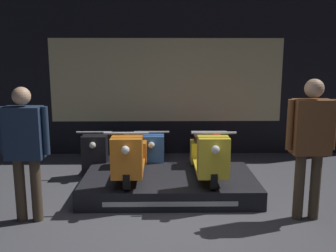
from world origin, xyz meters
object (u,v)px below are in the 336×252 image
Objects in this scene: scooter_backrow_0 at (100,151)px; scooter_display_left at (130,157)px; person_left_browsing at (25,143)px; scooter_display_right at (208,156)px; scooter_backrow_2 at (205,151)px; person_right_browsing at (311,137)px; scooter_backrow_1 at (153,151)px.

scooter_display_left is at bearing -63.63° from scooter_backrow_0.
person_left_browsing reaches higher than scooter_display_left.
scooter_display_right is at bearing 20.76° from person_left_browsing.
person_left_browsing is (-1.21, -0.90, 0.42)m from scooter_display_left.
scooter_backrow_2 is at bearing 47.14° from scooter_display_left.
person_right_browsing reaches higher than person_left_browsing.
scooter_display_left is at bearing 180.00° from scooter_display_right.
person_left_browsing is (-2.48, -2.27, 0.70)m from scooter_backrow_2.
person_right_browsing is (1.04, -2.27, 0.76)m from scooter_backrow_2.
scooter_display_right is 2.57m from person_left_browsing.
scooter_backrow_2 is (1.95, 0.00, 0.00)m from scooter_backrow_0.
scooter_display_left is 0.90× the size of person_left_browsing.
scooter_display_right is 1.00× the size of scooter_backrow_0.
scooter_backrow_1 is 1.00× the size of scooter_backrow_2.
person_right_browsing reaches higher than scooter_backrow_1.
person_left_browsing is 3.52m from person_right_browsing.
scooter_display_left is at bearing 158.76° from person_right_browsing.
person_right_browsing is at bearing -38.01° from scooter_display_right.
person_right_browsing is (2.31, -0.90, 0.49)m from scooter_display_left.
scooter_backrow_0 is at bearing 142.81° from person_right_browsing.
person_right_browsing is at bearing -48.39° from scooter_backrow_1.
scooter_display_right is at bearing 141.99° from person_right_browsing.
scooter_display_left is 1.89m from scooter_backrow_2.
person_left_browsing is at bearing -180.00° from person_right_browsing.
scooter_display_right is 1.40m from scooter_backrow_2.
scooter_backrow_2 is 0.85× the size of person_right_browsing.
scooter_backrow_2 is at bearing 114.61° from person_right_browsing.
person_left_browsing is (-1.50, -2.27, 0.70)m from scooter_backrow_1.
scooter_backrow_0 is 0.90× the size of person_left_browsing.
scooter_display_right is (1.16, 0.00, 0.00)m from scooter_display_left.
scooter_backrow_1 is (0.30, 1.37, -0.27)m from scooter_display_left.
scooter_backrow_2 is 3.43m from person_left_browsing.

